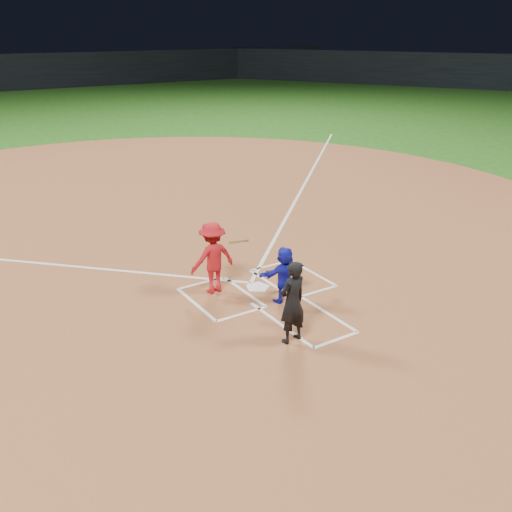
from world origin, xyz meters
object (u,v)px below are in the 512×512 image
home_plate (258,287)px  catcher (284,274)px  umpire (292,302)px  batter_at_plate (213,258)px

home_plate → catcher: catcher is taller
home_plate → umpire: umpire is taller
catcher → umpire: umpire is taller
catcher → umpire: (-0.87, -1.49, 0.20)m
home_plate → batter_at_plate: (-0.94, 0.38, 0.81)m
catcher → batter_at_plate: (-1.08, 1.24, 0.19)m
home_plate → batter_at_plate: bearing=-21.9°
home_plate → umpire: size_ratio=0.36×
umpire → batter_at_plate: (-0.20, 2.73, -0.00)m
catcher → batter_at_plate: batter_at_plate is taller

